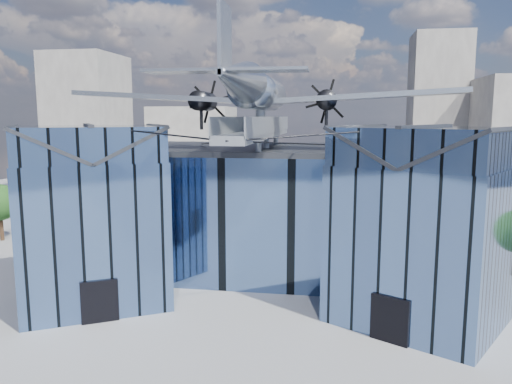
# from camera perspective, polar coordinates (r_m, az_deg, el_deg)

# --- Properties ---
(ground_plane) EXTENTS (120.00, 120.00, 0.00)m
(ground_plane) POSITION_cam_1_polar(r_m,az_deg,el_deg) (34.03, -0.55, -12.59)
(ground_plane) COLOR gray
(museum) EXTENTS (32.88, 24.50, 17.60)m
(museum) POSITION_cam_1_polar(r_m,az_deg,el_deg) (38.08, 0.92, -1.62)
(museum) COLOR #4C6A9A
(museum) RESTS_ON ground
(bg_towers) EXTENTS (77.00, 24.50, 26.00)m
(bg_towers) POSITION_cam_1_polar(r_m,az_deg,el_deg) (81.88, 6.50, 6.94)
(bg_towers) COLOR gray
(bg_towers) RESTS_ON ground
(tree_side_w) EXTENTS (3.97, 3.97, 5.68)m
(tree_side_w) POSITION_cam_1_polar(r_m,az_deg,el_deg) (55.74, -27.25, -1.08)
(tree_side_w) COLOR #362315
(tree_side_w) RESTS_ON ground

